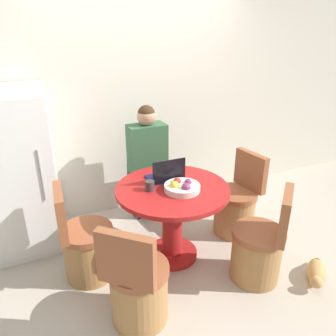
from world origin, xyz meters
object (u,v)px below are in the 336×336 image
object	(u,v)px
refrigerator	(17,173)
laptop	(166,175)
chair_left_side	(86,248)
fruit_bowl	(182,187)
chair_right_side	(236,207)
chair_near_left_corner	(138,289)
cat	(316,272)
chair_near_right_corner	(259,250)
person_seated	(146,160)
dining_table	(172,210)

from	to	relation	value
refrigerator	laptop	distance (m)	1.41
chair_left_side	fruit_bowl	world-z (taller)	chair_left_side
chair_right_side	chair_near_left_corner	xyz separation A→B (m)	(-1.36, -0.70, 0.00)
chair_left_side	fruit_bowl	bearing A→B (deg)	-95.81
refrigerator	cat	world-z (taller)	refrigerator
chair_right_side	fruit_bowl	xyz separation A→B (m)	(-0.76, -0.20, 0.49)
chair_left_side	fruit_bowl	xyz separation A→B (m)	(0.86, -0.15, 0.49)
chair_right_side	laptop	xyz separation A→B (m)	(-0.80, 0.06, 0.50)
chair_right_side	laptop	world-z (taller)	laptop
laptop	cat	xyz separation A→B (m)	(1.02, -0.99, -0.72)
chair_left_side	cat	distance (m)	2.05
refrigerator	chair_near_right_corner	xyz separation A→B (m)	(1.83, -1.36, -0.50)
person_seated	cat	xyz separation A→B (m)	(1.00, -1.57, -0.66)
refrigerator	chair_left_side	world-z (taller)	refrigerator
dining_table	cat	bearing A→B (deg)	-38.96
refrigerator	chair_right_side	bearing A→B (deg)	-17.94
person_seated	chair_left_side	bearing A→B (deg)	39.28
chair_right_side	cat	bearing A→B (deg)	5.66
refrigerator	fruit_bowl	bearing A→B (deg)	-33.52
refrigerator	chair_left_side	xyz separation A→B (m)	(0.46, -0.72, -0.50)
chair_near_right_corner	fruit_bowl	size ratio (longest dim) A/B	2.79
chair_right_side	laptop	bearing A→B (deg)	-101.65
chair_near_right_corner	fruit_bowl	bearing A→B (deg)	-87.67
chair_right_side	chair_near_right_corner	size ratio (longest dim) A/B	1.00
dining_table	chair_right_side	bearing A→B (deg)	7.63
chair_near_left_corner	cat	world-z (taller)	chair_near_left_corner
refrigerator	person_seated	xyz separation A→B (m)	(1.29, -0.04, -0.06)
dining_table	chair_near_left_corner	world-z (taller)	chair_near_left_corner
dining_table	person_seated	distance (m)	0.77
person_seated	laptop	distance (m)	0.58
person_seated	chair_near_right_corner	bearing A→B (deg)	112.02
refrigerator	dining_table	bearing A→B (deg)	-31.58
chair_near_right_corner	chair_left_side	bearing A→B (deg)	-68.97
chair_near_left_corner	person_seated	xyz separation A→B (m)	(0.58, 1.33, 0.44)
dining_table	chair_right_side	world-z (taller)	chair_right_side
chair_near_left_corner	cat	bearing A→B (deg)	-145.49
chair_left_side	cat	xyz separation A→B (m)	(1.84, -0.89, -0.22)
dining_table	fruit_bowl	world-z (taller)	fruit_bowl
fruit_bowl	cat	world-z (taller)	fruit_bowl
refrigerator	chair_near_left_corner	distance (m)	1.63
refrigerator	chair_right_side	world-z (taller)	refrigerator
chair_near_right_corner	person_seated	world-z (taller)	person_seated
fruit_bowl	chair_near_right_corner	bearing A→B (deg)	-43.97
chair_right_side	person_seated	world-z (taller)	person_seated
dining_table	person_seated	xyz separation A→B (m)	(0.02, 0.74, 0.22)
refrigerator	chair_right_side	distance (m)	2.23
chair_near_left_corner	chair_right_side	bearing A→B (deg)	-109.68
chair_right_side	chair_left_side	xyz separation A→B (m)	(-1.61, -0.05, 0.00)
laptop	fruit_bowl	xyz separation A→B (m)	(0.04, -0.26, -0.01)
chair_near_right_corner	chair_near_left_corner	size ratio (longest dim) A/B	1.00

